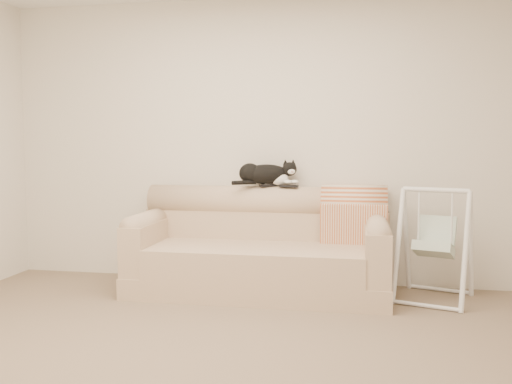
% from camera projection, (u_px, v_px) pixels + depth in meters
% --- Properties ---
extents(ground_plane, '(5.00, 5.00, 0.00)m').
position_uv_depth(ground_plane, '(218.00, 360.00, 3.39)').
color(ground_plane, '#726050').
rests_on(ground_plane, ground).
extents(room_shell, '(5.04, 4.04, 2.60)m').
position_uv_depth(room_shell, '(216.00, 101.00, 3.26)').
color(room_shell, beige).
rests_on(room_shell, ground).
extents(sofa, '(2.20, 0.93, 0.90)m').
position_uv_depth(sofa, '(260.00, 251.00, 4.95)').
color(sofa, tan).
rests_on(sofa, ground).
extents(remote_a, '(0.18, 0.14, 0.03)m').
position_uv_depth(remote_a, '(269.00, 185.00, 5.13)').
color(remote_a, black).
rests_on(remote_a, sofa).
extents(remote_b, '(0.17, 0.07, 0.02)m').
position_uv_depth(remote_b, '(289.00, 186.00, 5.06)').
color(remote_b, black).
rests_on(remote_b, sofa).
extents(tuxedo_cat, '(0.58, 0.38, 0.24)m').
position_uv_depth(tuxedo_cat, '(266.00, 174.00, 5.12)').
color(tuxedo_cat, black).
rests_on(tuxedo_cat, sofa).
extents(throw_blanket, '(0.57, 0.38, 0.58)m').
position_uv_depth(throw_blanket, '(354.00, 207.00, 5.00)').
color(throw_blanket, '#BC5427').
rests_on(throw_blanket, sofa).
extents(baby_swing, '(0.72, 0.75, 0.93)m').
position_uv_depth(baby_swing, '(435.00, 244.00, 4.67)').
color(baby_swing, white).
rests_on(baby_swing, ground).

